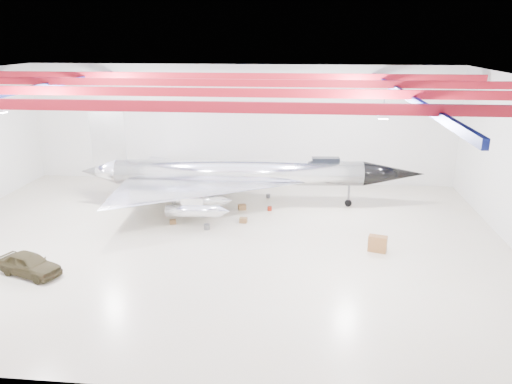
# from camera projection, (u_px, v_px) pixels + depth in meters

# --- Properties ---
(floor) EXTENTS (40.00, 40.00, 0.00)m
(floor) POSITION_uv_depth(u_px,v_px,m) (212.00, 241.00, 34.19)
(floor) COLOR beige
(floor) RESTS_ON ground
(wall_back) EXTENTS (40.00, 0.00, 40.00)m
(wall_back) POSITION_uv_depth(u_px,v_px,m) (240.00, 125.00, 46.79)
(wall_back) COLOR silver
(wall_back) RESTS_ON floor
(ceiling) EXTENTS (40.00, 40.00, 0.00)m
(ceiling) POSITION_uv_depth(u_px,v_px,m) (207.00, 77.00, 30.90)
(ceiling) COLOR #0A0F38
(ceiling) RESTS_ON wall_back
(ceiling_structure) EXTENTS (39.50, 29.50, 1.08)m
(ceiling_structure) POSITION_uv_depth(u_px,v_px,m) (207.00, 88.00, 31.10)
(ceiling_structure) COLOR maroon
(ceiling_structure) RESTS_ON ceiling
(jet_aircraft) EXTENTS (28.14, 17.12, 7.67)m
(jet_aircraft) POSITION_uv_depth(u_px,v_px,m) (238.00, 176.00, 40.71)
(jet_aircraft) COLOR silver
(jet_aircraft) RESTS_ON floor
(jeep) EXTENTS (4.32, 2.86, 1.37)m
(jeep) POSITION_uv_depth(u_px,v_px,m) (30.00, 264.00, 29.18)
(jeep) COLOR #39311C
(jeep) RESTS_ON floor
(desk) EXTENTS (1.29, 0.90, 1.07)m
(desk) POSITION_uv_depth(u_px,v_px,m) (378.00, 244.00, 32.40)
(desk) COLOR brown
(desk) RESTS_ON floor
(crate_ply) EXTENTS (0.56, 0.51, 0.32)m
(crate_ply) POSITION_uv_depth(u_px,v_px,m) (173.00, 222.00, 37.29)
(crate_ply) COLOR olive
(crate_ply) RESTS_ON floor
(toolbox_red) EXTENTS (0.60, 0.55, 0.35)m
(toolbox_red) POSITION_uv_depth(u_px,v_px,m) (176.00, 205.00, 40.95)
(toolbox_red) COLOR maroon
(toolbox_red) RESTS_ON floor
(engine_drum) EXTENTS (0.44, 0.44, 0.39)m
(engine_drum) POSITION_uv_depth(u_px,v_px,m) (207.00, 227.00, 36.19)
(engine_drum) COLOR #59595B
(engine_drum) RESTS_ON floor
(parts_bin) EXTENTS (0.74, 0.66, 0.43)m
(parts_bin) POSITION_uv_depth(u_px,v_px,m) (242.00, 207.00, 40.34)
(parts_bin) COLOR olive
(parts_bin) RESTS_ON floor
(crate_small) EXTENTS (0.40, 0.35, 0.24)m
(crate_small) POSITION_uv_depth(u_px,v_px,m) (117.00, 201.00, 42.00)
(crate_small) COLOR #59595B
(crate_small) RESTS_ON floor
(tool_chest) EXTENTS (0.41, 0.41, 0.33)m
(tool_chest) POSITION_uv_depth(u_px,v_px,m) (270.00, 209.00, 40.14)
(tool_chest) COLOR maroon
(tool_chest) RESTS_ON floor
(oil_barrel) EXTENTS (0.59, 0.49, 0.38)m
(oil_barrel) POSITION_uv_depth(u_px,v_px,m) (243.00, 220.00, 37.53)
(oil_barrel) COLOR olive
(oil_barrel) RESTS_ON floor
(spares_box) EXTENTS (0.47, 0.47, 0.32)m
(spares_box) POSITION_uv_depth(u_px,v_px,m) (268.00, 196.00, 43.33)
(spares_box) COLOR #59595B
(spares_box) RESTS_ON floor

